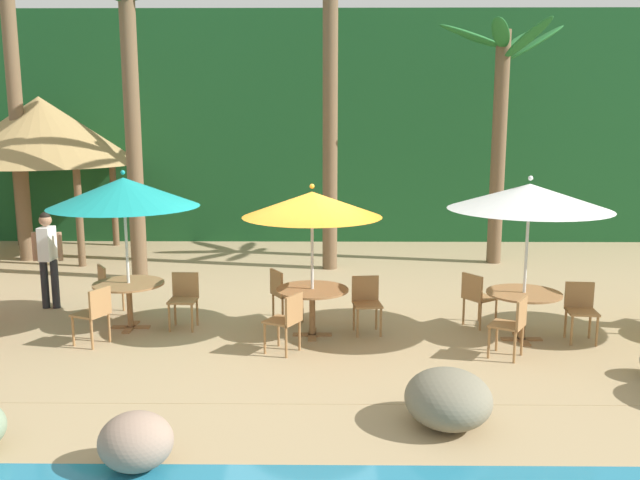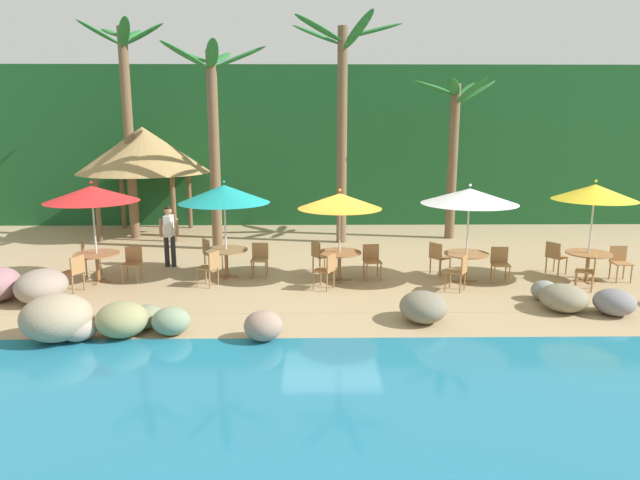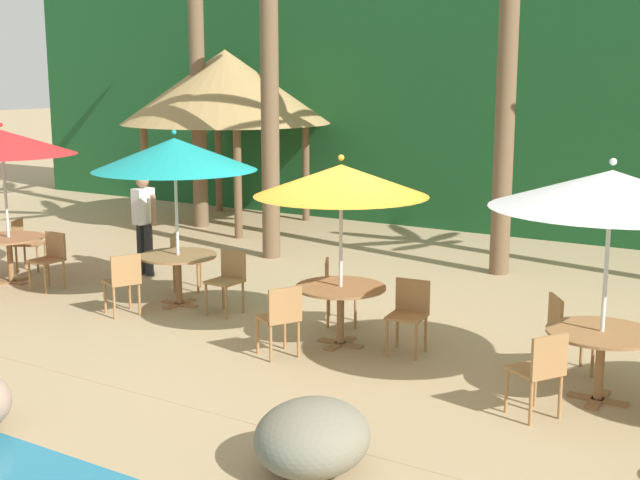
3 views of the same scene
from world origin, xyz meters
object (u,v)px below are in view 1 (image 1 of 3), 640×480
Objects in this scene: umbrella_teal at (124,192)px; palapa_hut at (41,131)px; palm_tree_second at (130,78)px; chair_white_inland at (476,296)px; umbrella_white at (529,197)px; chair_orange_left at (287,318)px; dining_table_white at (524,301)px; dining_table_orange at (312,297)px; chair_white_seaward at (581,307)px; palm_tree_fourth at (501,103)px; palm_tree_third at (331,52)px; chair_white_left at (513,323)px; dining_table_teal at (129,291)px; waiter_in_white at (48,253)px; palm_tree_nearest at (12,64)px; chair_orange_inland at (283,291)px; chair_teal_inland at (109,286)px; chair_teal_seaward at (184,296)px; chair_teal_left at (95,311)px; chair_orange_seaward at (366,300)px; umbrella_orange at (312,204)px.

umbrella_teal is 0.55× the size of palapa_hut.
chair_white_inland is at bearing -27.43° from palm_tree_second.
chair_white_inland is at bearing 130.45° from umbrella_white.
dining_table_white is at bearing 9.86° from chair_orange_left.
chair_white_seaward is at bearing -2.43° from dining_table_orange.
dining_table_orange is at bearing 176.67° from umbrella_white.
palm_tree_fourth is (4.06, 5.31, 2.97)m from dining_table_orange.
chair_white_inland is at bearing -61.37° from palm_tree_third.
palm_tree_third is (-3.70, 4.84, 4.11)m from chair_white_seaward.
dining_table_orange is 2.95m from chair_white_left.
chair_orange_left reaches higher than dining_table_teal.
umbrella_teal is 1.47× the size of waiter_in_white.
umbrella_white is 8.01m from waiter_in_white.
palm_tree_nearest is at bearing 173.23° from palm_tree_third.
palm_tree_third is (0.63, 5.46, 4.11)m from chair_orange_left.
chair_white_seaward is (4.33, 0.62, 0.00)m from chair_orange_left.
waiter_in_white reaches higher than dining_table_teal.
umbrella_white reaches higher than chair_white_inland.
dining_table_teal is 0.21× the size of palm_tree_fourth.
chair_orange_inland is 3.10m from chair_white_inland.
chair_teal_inland is 1.00× the size of chair_white_inland.
chair_teal_seaward is at bearing 4.26° from dining_table_teal.
palm_tree_nearest is 1.15× the size of palm_tree_second.
chair_teal_seaward and chair_orange_inland have the same top height.
umbrella_teal is 2.88× the size of chair_teal_seaward.
palm_tree_fourth reaches higher than umbrella_teal.
umbrella_teal reaches higher than chair_white_inland.
dining_table_teal is 1.26× the size of chair_teal_left.
chair_orange_seaward is 3.19m from chair_white_seaward.
chair_teal_inland is at bearing 163.56° from dining_table_orange.
chair_orange_left reaches higher than dining_table_orange.
dining_table_orange is at bearing -169.79° from chair_white_inland.
chair_teal_left is 0.79× the size of dining_table_white.
dining_table_teal is 0.45× the size of umbrella_white.
umbrella_white is at bearing -99.45° from palm_tree_fourth.
palm_tree_nearest is 1.62m from palapa_hut.
umbrella_teal is 3.95m from palm_tree_second.
chair_orange_seaward is at bearing -4.19° from chair_teal_seaward.
dining_table_teal is 7.54m from palm_tree_nearest.
palapa_hut is (-9.30, 7.04, 2.46)m from chair_white_left.
palm_tree_fourth is (4.39, 6.10, 3.07)m from chair_orange_left.
chair_white_left is at bearing -15.76° from chair_teal_seaward.
chair_white_left is 7.40m from palm_tree_third.
chair_orange_inland is 0.79× the size of dining_table_white.
waiter_in_white is at bearing 162.36° from umbrella_orange.
umbrella_orange is at bearing -39.06° from palm_tree_nearest.
chair_teal_inland is 6.68m from dining_table_white.
umbrella_white is 1.86m from chair_white_inland.
palm_tree_third is 6.89m from waiter_in_white.
chair_white_seaward reaches higher than dining_table_white.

